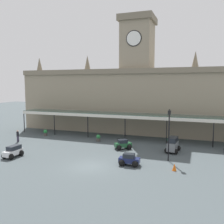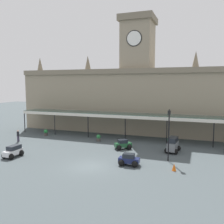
# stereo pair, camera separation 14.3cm
# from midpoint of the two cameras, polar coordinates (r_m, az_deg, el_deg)

# --- Properties ---
(ground_plane) EXTENTS (140.00, 140.00, 0.00)m
(ground_plane) POSITION_cam_midpoint_polar(r_m,az_deg,el_deg) (24.79, -5.22, -12.43)
(ground_plane) COLOR #434D50
(station_building) EXTENTS (40.19, 6.69, 18.82)m
(station_building) POSITION_cam_midpoint_polar(r_m,az_deg,el_deg) (41.24, 5.70, 3.55)
(station_building) COLOR gray
(station_building) RESTS_ON ground
(entrance_canopy) EXTENTS (35.23, 3.26, 3.68)m
(entrance_canopy) POSITION_cam_midpoint_polar(r_m,az_deg,el_deg) (36.09, 3.53, -0.66)
(entrance_canopy) COLOR #38564C
(entrance_canopy) RESTS_ON ground
(car_white_estate) EXTENTS (1.58, 2.27, 1.27)m
(car_white_estate) POSITION_cam_midpoint_polar(r_m,az_deg,el_deg) (29.55, -22.11, -8.62)
(car_white_estate) COLOR silver
(car_white_estate) RESTS_ON ground
(car_green_sedan) EXTENTS (2.25, 2.15, 1.19)m
(car_green_sedan) POSITION_cam_midpoint_polar(r_m,az_deg,el_deg) (30.75, 2.42, -7.67)
(car_green_sedan) COLOR #1E512D
(car_green_sedan) RESTS_ON ground
(car_navy_sedan) EXTENTS (2.08, 1.57, 1.19)m
(car_navy_sedan) POSITION_cam_midpoint_polar(r_m,az_deg,el_deg) (24.89, 3.87, -11.12)
(car_navy_sedan) COLOR #19214C
(car_navy_sedan) RESTS_ON ground
(car_grey_van) EXTENTS (1.76, 2.48, 1.77)m
(car_grey_van) POSITION_cam_midpoint_polar(r_m,az_deg,el_deg) (30.19, 13.79, -7.53)
(car_grey_van) COLOR slate
(car_grey_van) RESTS_ON ground
(pedestrian_near_entrance) EXTENTS (0.34, 0.39, 1.67)m
(pedestrian_near_entrance) POSITION_cam_midpoint_polar(r_m,az_deg,el_deg) (36.76, -21.14, -5.10)
(pedestrian_near_entrance) COLOR #3F384C
(pedestrian_near_entrance) RESTS_ON ground
(victorian_lamppost) EXTENTS (0.30, 0.30, 5.47)m
(victorian_lamppost) POSITION_cam_midpoint_polar(r_m,az_deg,el_deg) (26.16, 12.93, -3.96)
(victorian_lamppost) COLOR black
(victorian_lamppost) RESTS_ON ground
(traffic_cone) EXTENTS (0.40, 0.40, 0.68)m
(traffic_cone) POSITION_cam_midpoint_polar(r_m,az_deg,el_deg) (24.13, 14.12, -12.29)
(traffic_cone) COLOR orange
(traffic_cone) RESTS_ON ground
(planter_near_kerb) EXTENTS (0.60, 0.60, 0.96)m
(planter_near_kerb) POSITION_cam_midpoint_polar(r_m,az_deg,el_deg) (34.83, -3.30, -6.00)
(planter_near_kerb) COLOR #47423D
(planter_near_kerb) RESTS_ON ground
(planter_forecourt_centre) EXTENTS (0.60, 0.60, 0.96)m
(planter_forecourt_centre) POSITION_cam_midpoint_polar(r_m,az_deg,el_deg) (39.85, -15.29, -4.63)
(planter_forecourt_centre) COLOR #47423D
(planter_forecourt_centre) RESTS_ON ground
(planter_by_canopy) EXTENTS (0.60, 0.60, 0.96)m
(planter_by_canopy) POSITION_cam_midpoint_polar(r_m,az_deg,el_deg) (33.67, 12.97, -6.60)
(planter_by_canopy) COLOR #47423D
(planter_by_canopy) RESTS_ON ground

